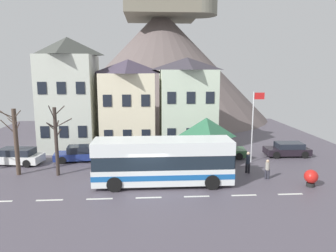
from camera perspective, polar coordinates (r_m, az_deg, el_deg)
name	(u,v)px	position (r m, az deg, el deg)	size (l,w,h in m)	color
ground_plane	(148,189)	(21.66, -3.51, -11.15)	(40.00, 60.00, 0.07)	#504A55
townhouse_00	(70,94)	(33.14, -17.22, 5.53)	(5.07, 5.92, 10.95)	beige
townhouse_01	(129,103)	(32.86, -7.04, 4.04)	(5.21, 6.91, 8.86)	beige
townhouse_02	(187,102)	(32.71, 3.37, 4.24)	(5.38, 6.24, 9.06)	beige
hilltop_castle	(162,61)	(53.62, -1.14, 11.50)	(34.65, 34.65, 25.56)	#615553
transit_bus	(163,162)	(21.87, -0.91, -6.44)	(9.45, 2.74, 3.16)	white
bus_shelter	(206,128)	(26.05, 6.88, -0.27)	(3.60, 3.60, 3.99)	#473D33
parked_car_00	(15,156)	(29.64, -25.66, -4.92)	(4.72, 2.44, 1.35)	white
parked_car_01	(288,149)	(31.23, 20.63, -3.94)	(3.98, 1.97, 1.25)	black
parked_car_02	(222,150)	(29.26, 9.68, -4.29)	(4.12, 2.28, 1.31)	#2E5533
parked_car_03	(82,153)	(28.74, -15.11, -4.75)	(4.67, 2.17, 1.31)	navy
pedestrian_00	(267,169)	(24.22, 17.38, -7.33)	(0.35, 0.30, 1.45)	#2D2D38
pedestrian_01	(248,162)	(25.17, 14.13, -6.26)	(0.32, 0.30, 1.65)	black
pedestrian_02	(219,163)	(24.55, 9.13, -6.53)	(0.34, 0.34, 1.51)	#38332D
public_bench	(193,154)	(28.44, 4.43, -4.96)	(1.52, 0.48, 0.87)	brown
flagpole	(254,121)	(27.60, 15.11, 0.81)	(0.95, 0.10, 6.02)	silver
harbour_buoy	(311,177)	(23.76, 24.25, -8.36)	(0.92, 0.92, 1.17)	black
bare_tree_00	(16,141)	(26.13, -25.60, -2.38)	(2.02, 1.57, 5.07)	#47382D
bare_tree_02	(56,140)	(24.83, -19.38, -2.32)	(1.81, 2.06, 5.38)	#382D28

